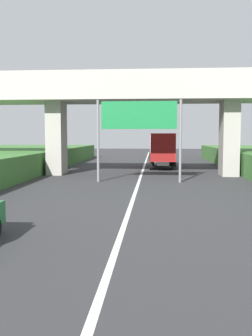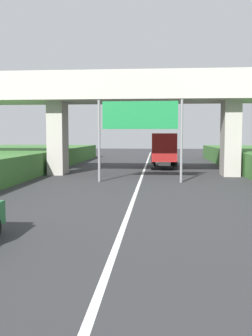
# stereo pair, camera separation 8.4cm
# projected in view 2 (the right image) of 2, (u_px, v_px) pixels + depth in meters

# --- Properties ---
(lane_centre_stripe) EXTENTS (0.20, 99.27, 0.01)m
(lane_centre_stripe) POSITION_uv_depth(u_px,v_px,m) (138.00, 187.00, 23.68)
(lane_centre_stripe) COLOR white
(lane_centre_stripe) RESTS_ON ground
(overpass_bridge) EXTENTS (40.00, 4.80, 8.18)m
(overpass_bridge) POSITION_uv_depth(u_px,v_px,m) (143.00, 99.00, 30.50)
(overpass_bridge) COLOR #ADA89E
(overpass_bridge) RESTS_ON ground
(overhead_highway_sign) EXTENTS (5.88, 0.18, 5.68)m
(overhead_highway_sign) POSITION_uv_depth(u_px,v_px,m) (140.00, 121.00, 25.88)
(overhead_highway_sign) COLOR slate
(overhead_highway_sign) RESTS_ON ground
(truck_orange) EXTENTS (2.44, 7.30, 3.44)m
(truck_orange) POSITION_uv_depth(u_px,v_px,m) (160.00, 144.00, 55.52)
(truck_orange) COLOR black
(truck_orange) RESTS_ON ground
(truck_red) EXTENTS (2.44, 7.30, 3.44)m
(truck_red) POSITION_uv_depth(u_px,v_px,m) (164.00, 149.00, 37.54)
(truck_red) COLOR black
(truck_red) RESTS_ON ground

